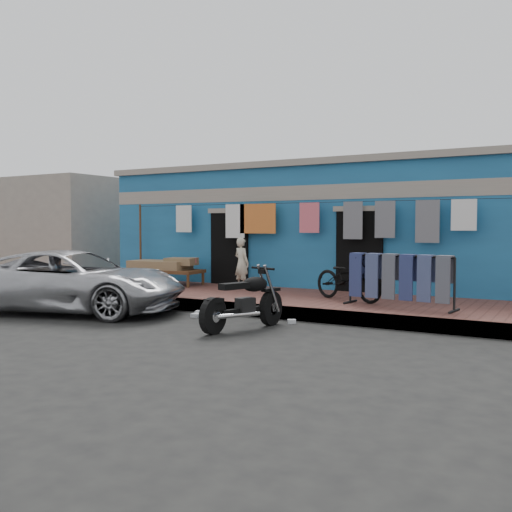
{
  "coord_description": "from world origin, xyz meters",
  "views": [
    {
      "loc": [
        5.68,
        -7.94,
        1.75
      ],
      "look_at": [
        0.0,
        2.0,
        1.15
      ],
      "focal_mm": 40.0,
      "sensor_mm": 36.0,
      "label": 1
    }
  ],
  "objects_px": {
    "motorcycle": "(243,299)",
    "charpoy": "(167,272)",
    "car": "(73,280)",
    "bicycle": "(348,273)",
    "jeans_rack": "(400,280)",
    "seated_person": "(242,263)"
  },
  "relations": [
    {
      "from": "jeans_rack",
      "to": "bicycle",
      "type": "bearing_deg",
      "value": 159.63
    },
    {
      "from": "car",
      "to": "seated_person",
      "type": "xyz_separation_m",
      "value": [
        1.82,
        3.59,
        0.21
      ]
    },
    {
      "from": "seated_person",
      "to": "car",
      "type": "bearing_deg",
      "value": 80.81
    },
    {
      "from": "motorcycle",
      "to": "charpoy",
      "type": "height_order",
      "value": "motorcycle"
    },
    {
      "from": "seated_person",
      "to": "bicycle",
      "type": "xyz_separation_m",
      "value": [
        3.05,
        -0.88,
        -0.05
      ]
    },
    {
      "from": "car",
      "to": "motorcycle",
      "type": "xyz_separation_m",
      "value": [
        3.98,
        0.06,
        -0.13
      ]
    },
    {
      "from": "charpoy",
      "to": "car",
      "type": "bearing_deg",
      "value": -84.77
    },
    {
      "from": "jeans_rack",
      "to": "car",
      "type": "bearing_deg",
      "value": -159.3
    },
    {
      "from": "seated_person",
      "to": "bicycle",
      "type": "distance_m",
      "value": 3.18
    },
    {
      "from": "car",
      "to": "charpoy",
      "type": "relative_size",
      "value": 2.28
    },
    {
      "from": "car",
      "to": "jeans_rack",
      "type": "distance_m",
      "value": 6.44
    },
    {
      "from": "bicycle",
      "to": "jeans_rack",
      "type": "height_order",
      "value": "bicycle"
    },
    {
      "from": "motorcycle",
      "to": "charpoy",
      "type": "relative_size",
      "value": 0.84
    },
    {
      "from": "car",
      "to": "jeans_rack",
      "type": "xyz_separation_m",
      "value": [
        6.02,
        2.28,
        0.11
      ]
    },
    {
      "from": "charpoy",
      "to": "motorcycle",
      "type": "bearing_deg",
      "value": -37.74
    },
    {
      "from": "car",
      "to": "charpoy",
      "type": "bearing_deg",
      "value": -11.75
    },
    {
      "from": "motorcycle",
      "to": "seated_person",
      "type": "bearing_deg",
      "value": 140.42
    },
    {
      "from": "charpoy",
      "to": "jeans_rack",
      "type": "distance_m",
      "value": 6.43
    },
    {
      "from": "charpoy",
      "to": "jeans_rack",
      "type": "xyz_separation_m",
      "value": [
        6.33,
        -1.11,
        0.18
      ]
    },
    {
      "from": "seated_person",
      "to": "motorcycle",
      "type": "xyz_separation_m",
      "value": [
        2.17,
        -3.53,
        -0.34
      ]
    },
    {
      "from": "car",
      "to": "bicycle",
      "type": "xyz_separation_m",
      "value": [
        4.87,
        2.71,
        0.16
      ]
    },
    {
      "from": "bicycle",
      "to": "seated_person",
      "type": "bearing_deg",
      "value": 96.66
    }
  ]
}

